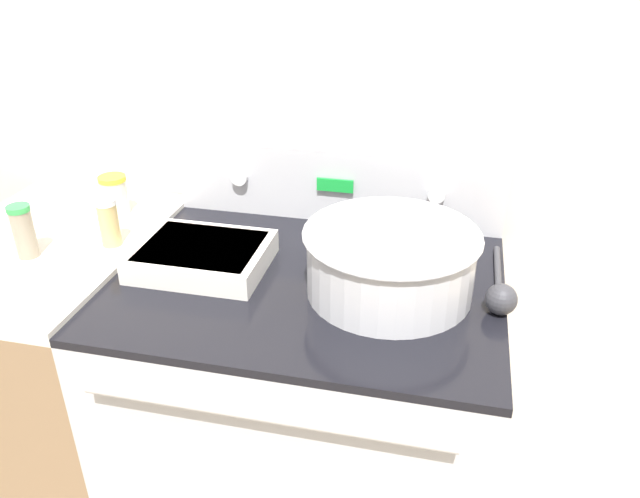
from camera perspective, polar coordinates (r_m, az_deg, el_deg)
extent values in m
cube|color=beige|center=(1.54, 2.18, 13.97)|extent=(8.00, 0.05, 2.50)
cube|color=#BCBCC1|center=(1.63, -0.85, -17.31)|extent=(0.81, 0.65, 0.93)
cube|color=black|center=(1.33, -0.99, -2.85)|extent=(0.81, 0.65, 0.02)
cylinder|color=silver|center=(1.11, -5.31, -14.84)|extent=(0.67, 0.02, 0.02)
cube|color=#BCBCC1|center=(1.55, 1.62, 5.96)|extent=(0.81, 0.05, 0.18)
cylinder|color=white|center=(1.58, -7.39, 6.52)|extent=(0.04, 0.02, 0.04)
cylinder|color=white|center=(1.49, 10.62, 4.92)|extent=(0.04, 0.02, 0.04)
cube|color=green|center=(1.52, 1.38, 5.84)|extent=(0.09, 0.01, 0.03)
cube|color=#896B4C|center=(1.85, -21.06, -13.04)|extent=(0.47, 0.65, 0.93)
cube|color=silver|center=(1.59, -24.00, 0.23)|extent=(0.47, 0.65, 0.03)
cylinder|color=silver|center=(1.25, 6.44, -1.23)|extent=(0.33, 0.33, 0.14)
torus|color=silver|center=(1.22, 6.60, 1.34)|extent=(0.35, 0.35, 0.01)
cylinder|color=beige|center=(1.23, 6.56, 0.80)|extent=(0.31, 0.31, 0.02)
cube|color=silver|center=(1.38, -10.72, -0.65)|extent=(0.28, 0.22, 0.05)
cube|color=tan|center=(1.37, -10.76, -0.21)|extent=(0.25, 0.20, 0.03)
cylinder|color=#333338|center=(1.37, 15.96, -2.44)|extent=(0.01, 0.26, 0.01)
sphere|color=#333338|center=(1.24, 16.23, -4.44)|extent=(0.06, 0.06, 0.06)
cylinder|color=tan|center=(1.49, -18.71, 2.11)|extent=(0.04, 0.04, 0.10)
cylinder|color=white|center=(1.46, -19.04, 4.08)|extent=(0.05, 0.05, 0.01)
cylinder|color=beige|center=(1.64, -18.24, 4.50)|extent=(0.06, 0.06, 0.09)
cylinder|color=yellow|center=(1.63, -18.50, 6.13)|extent=(0.07, 0.07, 0.01)
cylinder|color=gray|center=(1.50, -25.42, 1.27)|extent=(0.05, 0.05, 0.11)
cylinder|color=green|center=(1.48, -25.90, 3.36)|extent=(0.05, 0.05, 0.01)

